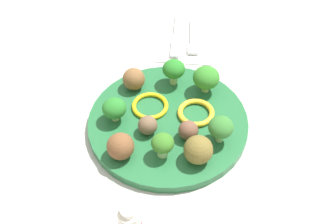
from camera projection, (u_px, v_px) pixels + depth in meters
The scene contains 18 objects.
ground_plane at pixel (168, 126), 0.77m from camera, with size 4.00×4.00×0.00m, color #B2B2AD.
plate at pixel (168, 123), 0.77m from camera, with size 0.28×0.28×0.02m, color #236638.
broccoli_floret_back_right at pixel (175, 70), 0.80m from camera, with size 0.04×0.04×0.05m.
broccoli_floret_mid_left at pixel (163, 144), 0.69m from camera, with size 0.04×0.04×0.04m.
broccoli_floret_center at pixel (114, 109), 0.74m from camera, with size 0.04×0.04×0.04m.
broccoli_floret_far_rim at pixel (206, 78), 0.79m from camera, with size 0.05×0.05×0.05m.
broccoli_floret_near_rim at pixel (221, 127), 0.71m from camera, with size 0.04×0.04×0.05m.
meatball_back_right at pixel (134, 79), 0.80m from camera, with size 0.04×0.04×0.04m, color brown.
meatball_mid_left at pixel (120, 146), 0.69m from camera, with size 0.04×0.04×0.04m, color brown.
meatball_mid_right at pixel (148, 125), 0.73m from camera, with size 0.03×0.03×0.03m, color brown.
meatball_near_rim at pixel (188, 130), 0.72m from camera, with size 0.03×0.03×0.03m, color brown.
meatball_far_rim at pixel (198, 150), 0.69m from camera, with size 0.05×0.05×0.05m, color brown.
pepper_ring_center at pixel (196, 113), 0.77m from camera, with size 0.07×0.07×0.01m, color yellow.
pepper_ring_back_right at pixel (150, 106), 0.78m from camera, with size 0.07×0.07×0.01m, color yellow.
napkin at pixel (185, 37), 0.94m from camera, with size 0.17×0.12×0.01m, color white.
fork at pixel (193, 38), 0.93m from camera, with size 0.12×0.03×0.01m.
knife at pixel (176, 37), 0.93m from camera, with size 0.15×0.02×0.01m.
yogurt_bottle at pixel (130, 222), 0.61m from camera, with size 0.03×0.03×0.07m.
Camera 1 is at (0.50, 0.06, 0.58)m, focal length 46.62 mm.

